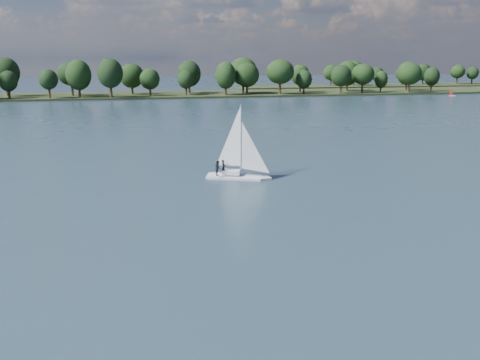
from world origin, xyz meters
name	(u,v)px	position (x,y,z in m)	size (l,w,h in m)	color
ground	(186,131)	(0.00, 100.00, 0.00)	(700.00, 700.00, 0.00)	#233342
far_shore	(149,96)	(0.00, 212.00, 0.00)	(660.00, 40.00, 1.50)	black
far_shore_back	(429,85)	(160.00, 260.00, 0.00)	(220.00, 30.00, 1.40)	black
sailboat	(235,157)	(0.00, 53.02, 2.79)	(7.84, 4.90, 10.02)	silver
dinghy_orange	(452,94)	(120.75, 181.90, 0.91)	(2.56, 1.49, 3.84)	white
treeline	(116,76)	(-12.72, 207.83, 8.07)	(562.15, 74.08, 17.84)	black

